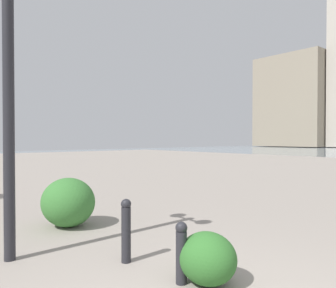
{
  "coord_description": "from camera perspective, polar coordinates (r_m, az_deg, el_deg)",
  "views": [
    {
      "loc": [
        -1.32,
        1.81,
        1.56
      ],
      "look_at": [
        7.82,
        -5.97,
        1.36
      ],
      "focal_mm": 35.29,
      "sensor_mm": 36.0,
      "label": 1
    }
  ],
  "objects": [
    {
      "name": "building_highrise",
      "position": [
        75.0,
        21.85,
        6.66
      ],
      "size": [
        13.9,
        13.89,
        18.21
      ],
      "color": "gray",
      "rests_on": "ground"
    },
    {
      "name": "lamppost",
      "position": [
        4.77,
        -25.87,
        12.95
      ],
      "size": [
        0.98,
        0.28,
        3.82
      ],
      "color": "#232328",
      "rests_on": "ground"
    },
    {
      "name": "bollard_near",
      "position": [
        3.73,
        2.32,
        -18.01
      ],
      "size": [
        0.13,
        0.13,
        0.67
      ],
      "color": "#232328",
      "rests_on": "ground"
    },
    {
      "name": "bollard_mid",
      "position": [
        4.32,
        -7.25,
        -14.39
      ],
      "size": [
        0.13,
        0.13,
        0.8
      ],
      "color": "#232328",
      "rests_on": "ground"
    },
    {
      "name": "shrub_low",
      "position": [
        6.19,
        -16.86,
        -9.59
      ],
      "size": [
        1.02,
        0.91,
        0.86
      ],
      "color": "#387533",
      "rests_on": "ground"
    },
    {
      "name": "shrub_round",
      "position": [
        3.76,
        6.82,
        -18.99
      ],
      "size": [
        0.66,
        0.59,
        0.56
      ],
      "color": "#2D6628",
      "rests_on": "ground"
    }
  ]
}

